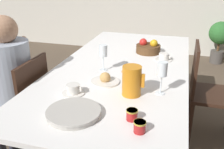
{
  "coord_description": "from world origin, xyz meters",
  "views": [
    {
      "loc": [
        0.42,
        -1.81,
        1.48
      ],
      "look_at": [
        0.0,
        -0.32,
        0.82
      ],
      "focal_mm": 40.0,
      "sensor_mm": 36.0,
      "label": 1
    }
  ],
  "objects": [
    {
      "name": "chair_opposite",
      "position": [
        0.69,
        0.33,
        0.48
      ],
      "size": [
        0.42,
        0.42,
        0.89
      ],
      "rotation": [
        0.0,
        0.0,
        -1.57
      ],
      "color": "#331E14",
      "rests_on": "ground_plane"
    },
    {
      "name": "wine_glass_juice",
      "position": [
        0.33,
        -0.41,
        0.92
      ],
      "size": [
        0.06,
        0.06,
        0.21
      ],
      "color": "white",
      "rests_on": "dining_table"
    },
    {
      "name": "bread_plate",
      "position": [
        -0.04,
        -0.35,
        0.79
      ],
      "size": [
        0.19,
        0.19,
        0.07
      ],
      "color": "silver",
      "rests_on": "dining_table"
    },
    {
      "name": "jam_jar_red",
      "position": [
        0.23,
        -0.74,
        0.8
      ],
      "size": [
        0.06,
        0.06,
        0.06
      ],
      "color": "#A81E1E",
      "rests_on": "dining_table"
    },
    {
      "name": "serving_tray",
      "position": [
        -0.08,
        -0.78,
        0.78
      ],
      "size": [
        0.29,
        0.29,
        0.03
      ],
      "color": "#B7B2A8",
      "rests_on": "dining_table"
    },
    {
      "name": "fruit_bowl",
      "position": [
        0.14,
        0.38,
        0.81
      ],
      "size": [
        0.22,
        0.22,
        0.13
      ],
      "color": "brown",
      "rests_on": "dining_table"
    },
    {
      "name": "teacup_across",
      "position": [
        0.3,
        0.21,
        0.79
      ],
      "size": [
        0.14,
        0.14,
        0.06
      ],
      "color": "silver",
      "rests_on": "dining_table"
    },
    {
      "name": "wine_glass_water",
      "position": [
        -0.12,
        -0.14,
        0.91
      ],
      "size": [
        0.06,
        0.06,
        0.2
      ],
      "color": "white",
      "rests_on": "dining_table"
    },
    {
      "name": "potted_plant",
      "position": [
        1.03,
        2.53,
        0.45
      ],
      "size": [
        0.37,
        0.37,
        0.7
      ],
      "color": "#4C4742",
      "rests_on": "ground_plane"
    },
    {
      "name": "dining_table",
      "position": [
        0.0,
        0.0,
        0.68
      ],
      "size": [
        1.01,
        2.12,
        0.77
      ],
      "color": "white",
      "rests_on": "ground_plane"
    },
    {
      "name": "chair_person_side",
      "position": [
        -0.69,
        -0.4,
        0.48
      ],
      "size": [
        0.42,
        0.42,
        0.89
      ],
      "rotation": [
        0.0,
        0.0,
        1.57
      ],
      "color": "#331E14",
      "rests_on": "ground_plane"
    },
    {
      "name": "teacup_near_person",
      "position": [
        -0.18,
        -0.56,
        0.79
      ],
      "size": [
        0.14,
        0.14,
        0.06
      ],
      "color": "silver",
      "rests_on": "dining_table"
    },
    {
      "name": "ground_plane",
      "position": [
        0.0,
        0.0,
        0.0
      ],
      "size": [
        20.0,
        20.0,
        0.0
      ],
      "primitive_type": "plane",
      "color": "brown"
    },
    {
      "name": "red_pitcher",
      "position": [
        0.17,
        -0.47,
        0.86
      ],
      "size": [
        0.14,
        0.12,
        0.18
      ],
      "color": "orange",
      "rests_on": "dining_table"
    },
    {
      "name": "jam_jar_amber",
      "position": [
        0.28,
        -0.84,
        0.8
      ],
      "size": [
        0.06,
        0.06,
        0.06
      ],
      "color": "#A81E1E",
      "rests_on": "dining_table"
    },
    {
      "name": "person_seated",
      "position": [
        -0.78,
        -0.39,
        0.71
      ],
      "size": [
        0.39,
        0.41,
        1.19
      ],
      "rotation": [
        0.0,
        0.0,
        1.57
      ],
      "color": "#33333D",
      "rests_on": "ground_plane"
    }
  ]
}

